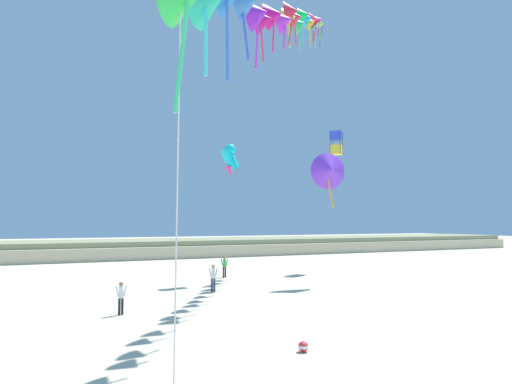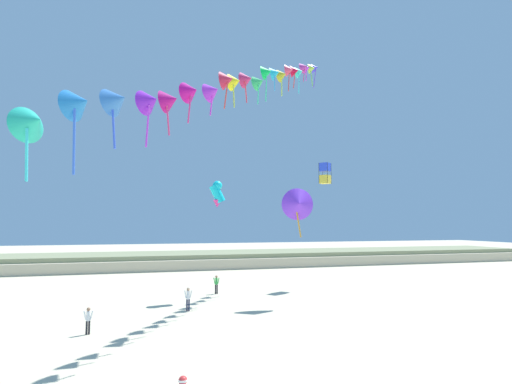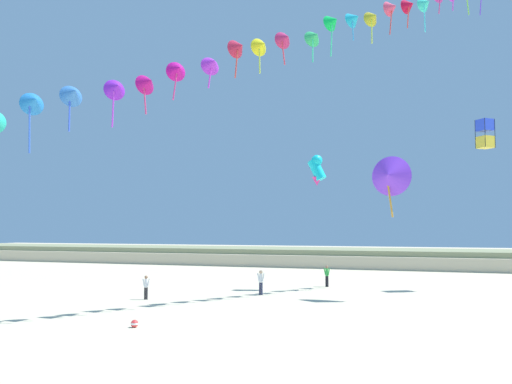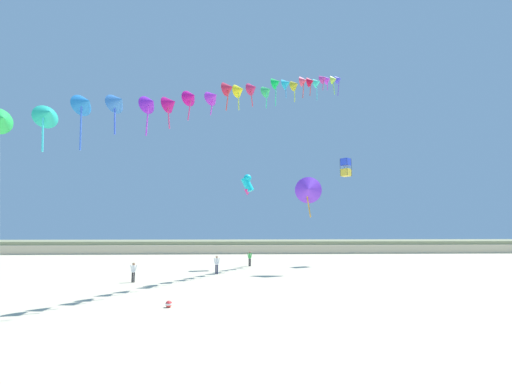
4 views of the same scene
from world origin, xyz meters
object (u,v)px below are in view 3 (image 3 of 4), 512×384
at_px(large_kite_low_lead, 390,176).
at_px(beach_ball, 135,324).
at_px(person_near_left, 146,286).
at_px(large_kite_high_solo, 485,134).
at_px(person_mid_center, 261,281).
at_px(person_near_right, 327,274).
at_px(large_kite_mid_trail, 317,169).

height_order(large_kite_low_lead, beach_ball, large_kite_low_lead).
distance_m(person_near_left, large_kite_high_solo, 27.72).
bearing_deg(person_mid_center, person_near_right, 63.72).
height_order(person_mid_center, beach_ball, person_mid_center).
bearing_deg(large_kite_high_solo, person_near_left, -148.45).
xyz_separation_m(large_kite_low_lead, large_kite_mid_trail, (-5.94, 4.68, 1.14)).
distance_m(person_near_left, large_kite_low_lead, 17.57).
bearing_deg(beach_ball, large_kite_low_lead, 52.77).
xyz_separation_m(person_mid_center, beach_ball, (-1.61, -13.76, -0.81)).
height_order(large_kite_mid_trail, beach_ball, large_kite_mid_trail).
height_order(person_mid_center, large_kite_low_lead, large_kite_low_lead).
bearing_deg(person_near_right, large_kite_high_solo, 8.58).
bearing_deg(large_kite_high_solo, person_near_right, -171.42).
xyz_separation_m(large_kite_mid_trail, beach_ball, (-4.60, -18.54, -9.07)).
distance_m(large_kite_mid_trail, beach_ball, 21.15).
relative_size(large_kite_high_solo, beach_ball, 6.16).
bearing_deg(person_near_right, person_mid_center, -116.28).
distance_m(person_near_right, large_kite_mid_trail, 8.50).
xyz_separation_m(person_mid_center, large_kite_high_solo, (15.36, 8.51, 10.92)).
relative_size(person_mid_center, large_kite_low_lead, 0.42).
distance_m(person_mid_center, beach_ball, 13.88).
xyz_separation_m(person_near_right, large_kite_low_lead, (5.62, -6.59, 7.14)).
bearing_deg(large_kite_low_lead, person_near_right, 130.47).
bearing_deg(person_near_right, person_near_left, -129.95).
bearing_deg(large_kite_mid_trail, beach_ball, -103.93).
distance_m(person_near_right, person_mid_center, 7.46).
relative_size(person_near_left, large_kite_high_solo, 0.70).
bearing_deg(person_mid_center, large_kite_high_solo, 28.98).
distance_m(person_near_left, person_mid_center, 7.94).
distance_m(person_mid_center, large_kite_high_solo, 20.68).
bearing_deg(person_near_left, beach_ball, -62.26).
distance_m(large_kite_low_lead, beach_ball, 19.14).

